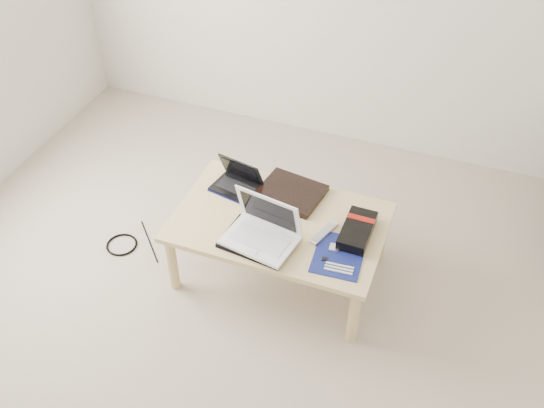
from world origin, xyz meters
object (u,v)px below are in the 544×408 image
at_px(netbook, 238,182).
at_px(white_laptop, 263,230).
at_px(coffee_table, 279,227).
at_px(gpu_box, 357,231).

xyz_separation_m(netbook, white_laptop, (0.28, -0.34, 0.03)).
relative_size(coffee_table, white_laptop, 2.85).
relative_size(coffee_table, netbook, 3.82).
bearing_deg(gpu_box, white_laptop, -154.76).
bearing_deg(netbook, gpu_box, -10.50).
xyz_separation_m(coffee_table, gpu_box, (0.41, 0.04, 0.08)).
xyz_separation_m(netbook, gpu_box, (0.71, -0.13, -0.01)).
bearing_deg(coffee_table, netbook, 151.46).
bearing_deg(coffee_table, gpu_box, 5.00).
bearing_deg(coffee_table, white_laptop, -99.39).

